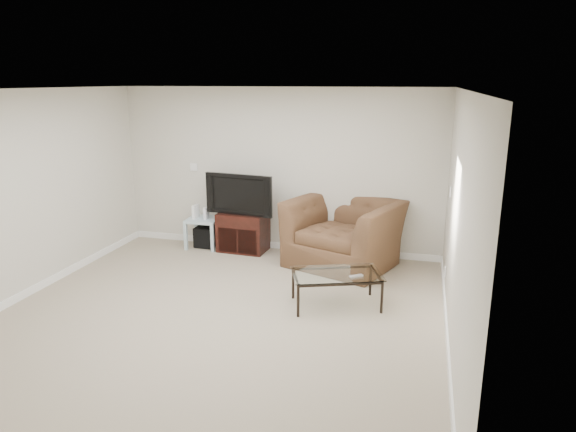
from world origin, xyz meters
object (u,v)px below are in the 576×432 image
(coffee_table, at_px, (336,289))
(tv_stand, at_px, (244,231))
(side_table, at_px, (204,232))
(subwoofer, at_px, (206,236))
(recliner, at_px, (344,222))
(television, at_px, (242,193))

(coffee_table, bearing_deg, tv_stand, 136.49)
(tv_stand, bearing_deg, coffee_table, -40.61)
(tv_stand, relative_size, side_table, 1.49)
(tv_stand, distance_m, side_table, 0.67)
(subwoofer, bearing_deg, recliner, -6.37)
(recliner, bearing_deg, side_table, -165.55)
(television, bearing_deg, coffee_table, -35.98)
(subwoofer, xyz_separation_m, coffee_table, (2.39, -1.68, 0.04))
(tv_stand, xyz_separation_m, television, (-0.00, -0.03, 0.62))
(television, relative_size, subwoofer, 3.19)
(subwoofer, distance_m, coffee_table, 2.92)
(tv_stand, bearing_deg, recliner, -5.24)
(side_table, distance_m, recliner, 2.32)
(television, height_order, subwoofer, television)
(television, bearing_deg, side_table, -175.62)
(recliner, xyz_separation_m, coffee_table, (0.14, -1.43, -0.43))
(television, relative_size, side_table, 2.06)
(tv_stand, distance_m, television, 0.62)
(side_table, distance_m, coffee_table, 2.94)
(subwoofer, bearing_deg, television, -4.60)
(subwoofer, relative_size, recliner, 0.22)
(tv_stand, xyz_separation_m, coffee_table, (1.75, -1.66, -0.10))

